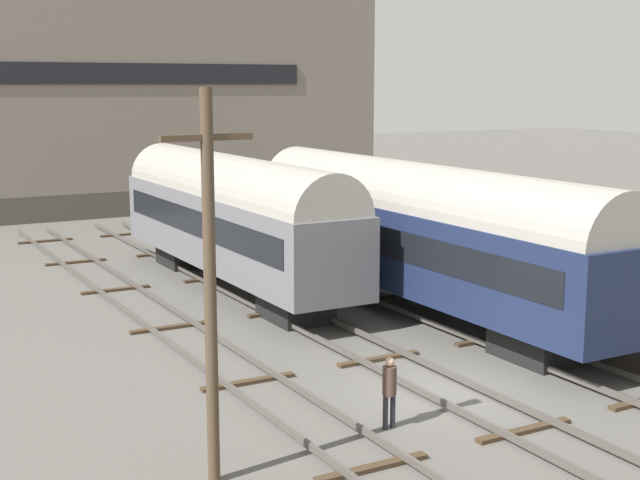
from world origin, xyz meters
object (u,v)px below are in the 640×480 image
Objects in this scene: train_car_navy at (419,229)px; bench at (613,299)px; train_car_grey at (232,214)px; utility_pole at (210,283)px; person_worker at (389,386)px.

train_car_navy reaches higher than bench.
bench is (6.80, -12.35, -1.44)m from train_car_grey.
train_car_grey is at bearing 122.29° from train_car_navy.
train_car_grey is 16.71m from utility_pole.
train_car_grey is at bearing 65.14° from utility_pole.
bench is 9.58m from person_worker.
person_worker is (-2.51, -14.53, -1.87)m from train_car_grey.
bench is at bearing -65.10° from train_car_navy.
utility_pole is at bearing -168.62° from bench.
bench is 0.18× the size of utility_pole.
train_car_navy reaches higher than train_car_grey.
utility_pole reaches higher than train_car_navy.
train_car_navy is 7.54m from train_car_grey.
train_car_navy is 10.62m from person_worker.
train_car_grey is 14.18m from bench.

